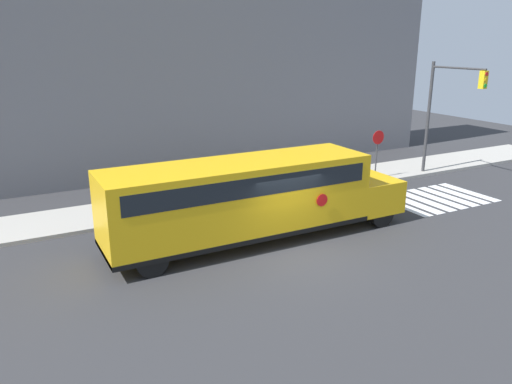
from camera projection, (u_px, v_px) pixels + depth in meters
name	position (u px, v px, depth m)	size (l,w,h in m)	color
ground_plane	(293.00, 252.00, 16.78)	(60.00, 60.00, 0.00)	#333335
sidewalk_strip	(216.00, 198.00, 22.25)	(44.00, 3.00, 0.15)	#B2ADA3
building_backdrop	(163.00, 49.00, 25.90)	(32.00, 4.00, 12.73)	slate
crosswalk_stripes	(436.00, 198.00, 22.43)	(4.70, 3.20, 0.01)	white
school_bus	(249.00, 196.00, 17.22)	(11.16, 2.57, 2.91)	yellow
stop_sign	(377.00, 148.00, 24.72)	(0.69, 0.10, 2.58)	#38383A
traffic_light	(445.00, 104.00, 24.64)	(0.28, 3.25, 5.81)	#38383A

